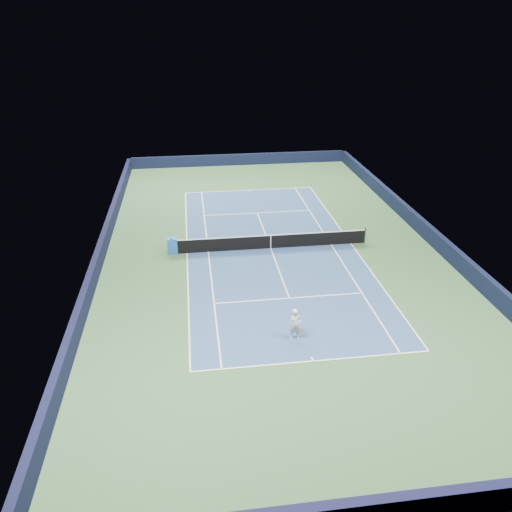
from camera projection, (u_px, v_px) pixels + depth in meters
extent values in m
plane|color=#2F562E|center=(271.00, 248.00, 32.94)|extent=(40.00, 40.00, 0.00)
cube|color=black|center=(239.00, 159.00, 50.29)|extent=(22.00, 0.35, 1.10)
cube|color=#111233|center=(376.00, 511.00, 15.11)|extent=(22.00, 0.35, 1.10)
cube|color=black|center=(427.00, 232.00, 34.00)|extent=(0.35, 40.00, 1.10)
cube|color=black|center=(101.00, 250.00, 31.39)|extent=(0.35, 40.00, 1.10)
cube|color=navy|center=(271.00, 248.00, 32.94)|extent=(10.97, 23.77, 0.01)
cube|color=white|center=(249.00, 190.00, 43.48)|extent=(10.97, 0.08, 0.00)
cube|color=white|center=(313.00, 361.00, 22.39)|extent=(10.97, 0.08, 0.00)
cube|color=white|center=(351.00, 243.00, 33.60)|extent=(0.08, 23.77, 0.00)
cube|color=white|center=(187.00, 253.00, 32.28)|extent=(0.08, 23.77, 0.00)
cube|color=white|center=(331.00, 245.00, 33.43)|extent=(0.08, 23.77, 0.00)
cube|color=white|center=(208.00, 252.00, 32.44)|extent=(0.08, 23.77, 0.00)
cube|color=white|center=(257.00, 213.00, 38.62)|extent=(8.23, 0.08, 0.00)
cube|color=white|center=(289.00, 298.00, 27.26)|extent=(8.23, 0.08, 0.00)
cube|color=white|center=(271.00, 248.00, 32.94)|extent=(0.08, 12.80, 0.00)
cube|color=white|center=(249.00, 191.00, 43.35)|extent=(0.08, 0.30, 0.00)
cube|color=white|center=(312.00, 359.00, 22.53)|extent=(0.08, 0.30, 0.00)
cylinder|color=black|center=(172.00, 247.00, 31.93)|extent=(0.10, 0.10, 1.07)
cylinder|color=black|center=(365.00, 236.00, 33.47)|extent=(0.10, 0.10, 1.07)
cube|color=black|center=(271.00, 242.00, 32.74)|extent=(12.80, 0.03, 0.91)
cube|color=white|center=(271.00, 235.00, 32.52)|extent=(12.80, 0.04, 0.06)
cube|color=white|center=(271.00, 242.00, 32.74)|extent=(0.05, 0.04, 0.91)
cube|color=blue|center=(172.00, 245.00, 32.15)|extent=(0.67, 0.61, 1.01)
cube|color=silver|center=(177.00, 246.00, 32.21)|extent=(0.09, 0.45, 0.45)
imported|color=silver|center=(295.00, 324.00, 23.59)|extent=(0.60, 0.42, 1.60)
cylinder|color=#CF8696|center=(302.00, 326.00, 23.63)|extent=(0.03, 0.03, 0.26)
cylinder|color=black|center=(302.00, 331.00, 23.74)|extent=(0.26, 0.02, 0.26)
cylinder|color=pink|center=(302.00, 331.00, 23.74)|extent=(0.28, 0.03, 0.28)
sphere|color=#B9DA2E|center=(294.00, 284.00, 23.76)|extent=(0.07, 0.07, 0.07)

